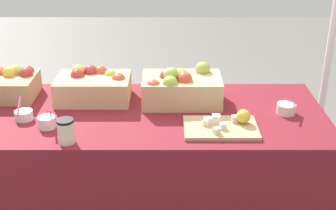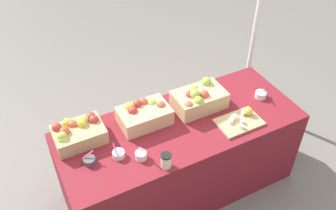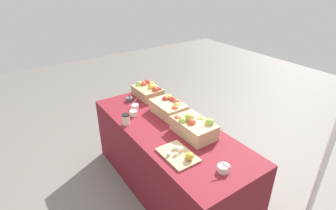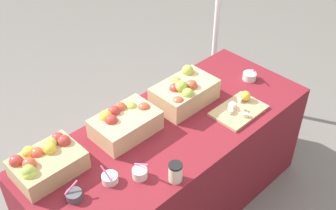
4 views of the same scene
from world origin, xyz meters
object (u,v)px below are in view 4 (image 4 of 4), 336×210
at_px(sample_bowl_near, 140,173).
at_px(cutting_board_front, 239,108).
at_px(coffee_cup, 175,172).
at_px(sample_bowl_far, 74,195).
at_px(apple_crate_left, 46,162).
at_px(apple_crate_right, 184,92).
at_px(sample_bowl_extra, 250,76).
at_px(tent_pole, 218,1).
at_px(sample_bowl_mid, 110,178).
at_px(apple_crate_middle, 125,122).

bearing_deg(sample_bowl_near, cutting_board_front, -1.05).
bearing_deg(coffee_cup, sample_bowl_far, 149.48).
xyz_separation_m(sample_bowl_far, coffee_cup, (0.45, -0.27, 0.03)).
xyz_separation_m(apple_crate_left, apple_crate_right, (0.96, -0.09, 0.01)).
distance_m(apple_crate_right, sample_bowl_far, 0.98).
distance_m(sample_bowl_extra, tent_pole, 0.81).
relative_size(apple_crate_left, sample_bowl_mid, 3.36).
bearing_deg(sample_bowl_mid, sample_bowl_near, -32.76).
bearing_deg(cutting_board_front, apple_crate_right, 123.00).
relative_size(coffee_cup, tent_pole, 0.06).
bearing_deg(apple_crate_left, coffee_cup, -49.22).
distance_m(apple_crate_middle, coffee_cup, 0.48).
bearing_deg(sample_bowl_far, apple_crate_middle, 22.38).
height_order(apple_crate_right, sample_bowl_extra, apple_crate_right).
bearing_deg(apple_crate_middle, sample_bowl_near, -117.98).
distance_m(apple_crate_right, cutting_board_front, 0.37).
bearing_deg(cutting_board_front, sample_bowl_far, 173.27).
height_order(apple_crate_left, sample_bowl_near, apple_crate_left).
bearing_deg(cutting_board_front, apple_crate_left, 161.36).
height_order(apple_crate_right, tent_pole, tent_pole).
xyz_separation_m(apple_crate_middle, sample_bowl_near, (-0.18, -0.33, -0.05)).
distance_m(apple_crate_left, sample_bowl_near, 0.50).
height_order(apple_crate_middle, sample_bowl_far, apple_crate_middle).
xyz_separation_m(cutting_board_front, sample_bowl_far, (-1.16, 0.14, 0.01)).
height_order(apple_crate_right, sample_bowl_near, apple_crate_right).
height_order(apple_crate_middle, sample_bowl_extra, apple_crate_middle).
xyz_separation_m(apple_crate_right, sample_bowl_near, (-0.63, -0.29, -0.06)).
distance_m(sample_bowl_near, coffee_cup, 0.19).
height_order(apple_crate_left, coffee_cup, apple_crate_left).
distance_m(apple_crate_left, tent_pole, 1.95).
xyz_separation_m(cutting_board_front, sample_bowl_mid, (-0.96, 0.10, 0.01)).
distance_m(apple_crate_middle, sample_bowl_mid, 0.40).
distance_m(cutting_board_front, tent_pole, 1.13).
xyz_separation_m(apple_crate_middle, apple_crate_right, (0.46, -0.04, 0.01)).
xyz_separation_m(sample_bowl_near, sample_bowl_mid, (-0.13, 0.09, -0.00)).
relative_size(apple_crate_left, sample_bowl_extra, 3.45).
xyz_separation_m(apple_crate_middle, sample_bowl_far, (-0.51, -0.21, -0.05)).
distance_m(apple_crate_left, sample_bowl_extra, 1.50).
height_order(apple_crate_left, cutting_board_front, apple_crate_left).
xyz_separation_m(cutting_board_front, tent_pole, (0.74, 0.83, 0.23)).
xyz_separation_m(sample_bowl_mid, sample_bowl_far, (-0.20, 0.04, -0.00)).
bearing_deg(apple_crate_right, sample_bowl_mid, -165.25).
height_order(apple_crate_left, sample_bowl_far, apple_crate_left).
relative_size(sample_bowl_far, sample_bowl_extra, 0.92).
relative_size(apple_crate_left, tent_pole, 0.18).
bearing_deg(sample_bowl_extra, coffee_cup, -163.94).
xyz_separation_m(cutting_board_front, sample_bowl_extra, (0.33, 0.17, 0.01)).
distance_m(cutting_board_front, sample_bowl_extra, 0.37).
relative_size(cutting_board_front, sample_bowl_extra, 3.29).
height_order(sample_bowl_mid, coffee_cup, coffee_cup).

